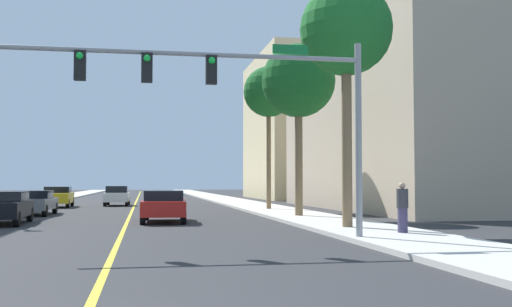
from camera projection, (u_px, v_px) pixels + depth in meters
ground at (135, 205)px, 47.25m from camera, size 192.00×192.00×0.00m
sidewalk_left at (19, 205)px, 45.72m from camera, size 3.57×168.00×0.15m
sidewalk_right at (243, 203)px, 48.79m from camera, size 3.57×168.00×0.15m
lane_marking_center at (135, 205)px, 47.25m from camera, size 0.16×144.00×0.01m
building_right_near at (454, 118)px, 41.63m from camera, size 17.64×25.24×12.30m
building_right_far at (320, 128)px, 67.74m from camera, size 14.37×18.63×15.59m
traffic_signal_mast at (237, 89)px, 17.81m from camera, size 10.67×0.36×5.87m
palm_near at (346, 32)px, 22.60m from camera, size 3.45×3.45×9.05m
palm_mid at (298, 82)px, 30.23m from camera, size 3.67×3.67×8.53m
palm_far at (269, 93)px, 37.90m from camera, size 3.16×3.16×8.86m
car_red at (164, 205)px, 27.11m from camera, size 2.11×4.52×1.41m
car_yellow at (58, 197)px, 43.15m from camera, size 2.04×4.52×1.46m
car_white at (117, 196)px, 46.10m from camera, size 1.85×4.08×1.49m
car_black at (5, 207)px, 25.77m from camera, size 1.87×4.64×1.39m
car_gray at (35, 202)px, 32.79m from camera, size 1.93×4.29×1.33m
pedestrian at (402, 207)px, 19.73m from camera, size 0.38×0.38×1.63m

